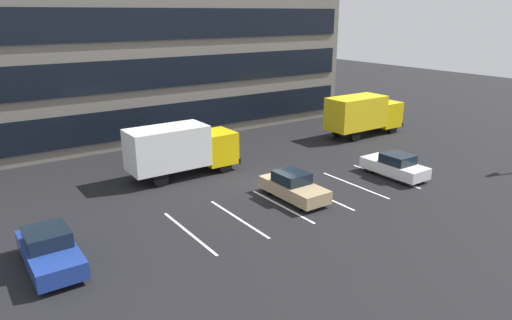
# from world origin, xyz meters

# --- Properties ---
(ground_plane) EXTENTS (120.00, 120.00, 0.00)m
(ground_plane) POSITION_xyz_m (0.00, 0.00, 0.00)
(ground_plane) COLOR black
(office_building) EXTENTS (34.65, 11.60, 14.40)m
(office_building) POSITION_xyz_m (0.00, 17.95, 7.20)
(office_building) COLOR slate
(office_building) RESTS_ON ground_plane
(lot_markings) EXTENTS (14.14, 5.40, 0.01)m
(lot_markings) POSITION_xyz_m (-0.00, -3.15, 0.00)
(lot_markings) COLOR silver
(lot_markings) RESTS_ON ground_plane
(box_truck_yellow) EXTENTS (7.14, 2.37, 3.31)m
(box_truck_yellow) POSITION_xyz_m (-3.64, 4.34, 1.86)
(box_truck_yellow) COLOR yellow
(box_truck_yellow) RESTS_ON ground_plane
(box_truck_yellow_all) EXTENTS (7.32, 2.42, 3.39)m
(box_truck_yellow_all) POSITION_xyz_m (13.58, 4.93, 1.91)
(box_truck_yellow_all) COLOR yellow
(box_truck_yellow_all) RESTS_ON ground_plane
(sedan_navy) EXTENTS (1.89, 4.50, 1.61)m
(sedan_navy) POSITION_xyz_m (-13.06, -2.71, 0.76)
(sedan_navy) COLOR navy
(sedan_navy) RESTS_ON ground_plane
(sedan_tan) EXTENTS (1.80, 4.30, 1.54)m
(sedan_tan) POSITION_xyz_m (-0.24, -2.70, 0.73)
(sedan_tan) COLOR tan
(sedan_tan) RESTS_ON ground_plane
(sedan_white) EXTENTS (1.78, 4.26, 1.52)m
(sedan_white) POSITION_xyz_m (7.42, -3.50, 0.72)
(sedan_white) COLOR white
(sedan_white) RESTS_ON ground_plane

